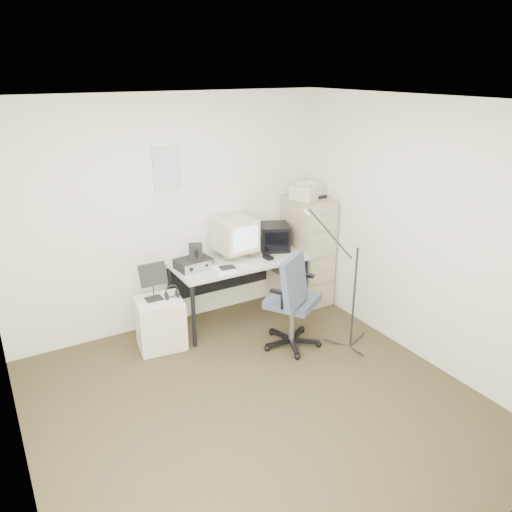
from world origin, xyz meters
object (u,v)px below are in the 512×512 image
filing_cabinet (307,250)px  desk (240,289)px  side_cart (160,323)px  office_chair (292,299)px

filing_cabinet → desk: filing_cabinet is taller
desk → side_cart: 1.02m
side_cart → office_chair: bearing=-21.1°
side_cart → desk: bearing=15.4°
desk → office_chair: (0.18, -0.78, 0.16)m
office_chair → desk: bearing=71.0°
office_chair → filing_cabinet: bearing=14.7°
office_chair → side_cart: office_chair is taller
filing_cabinet → desk: 0.99m
desk → office_chair: bearing=-77.0°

